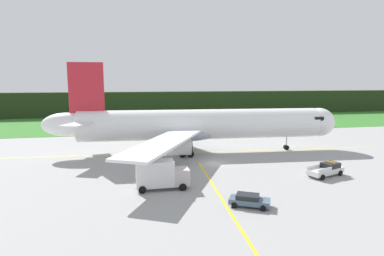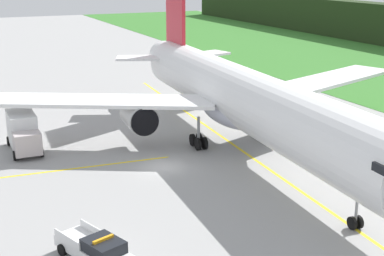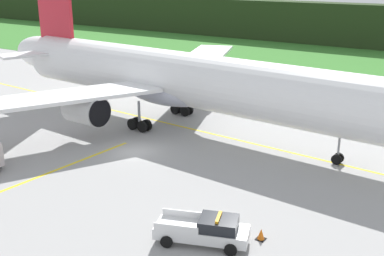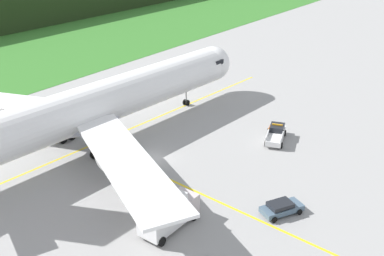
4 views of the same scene
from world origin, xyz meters
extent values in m
plane|color=#979695|center=(0.00, 0.00, 0.00)|extent=(320.00, 320.00, 0.00)
cube|color=#327228|center=(0.00, 54.12, 0.02)|extent=(320.00, 46.15, 0.04)
cube|color=#223217|center=(0.00, 74.84, 4.48)|extent=(288.00, 6.08, 8.96)
cube|color=yellow|center=(-0.12, 8.46, 0.00)|extent=(69.79, 4.65, 0.01)
cube|color=yellow|center=(-3.15, -14.29, 0.00)|extent=(2.26, 31.39, 0.01)
cylinder|color=white|center=(-0.12, 8.46, 5.23)|extent=(43.95, 8.17, 5.47)
ellipsoid|color=white|center=(22.77, 7.03, 5.23)|extent=(6.34, 5.83, 5.47)
ellipsoid|color=white|center=(-23.56, 9.92, 5.64)|extent=(8.98, 4.64, 4.10)
ellipsoid|color=#B3B6C7|center=(-2.30, 8.60, 3.73)|extent=(11.23, 6.41, 3.01)
cube|color=black|center=(21.48, 7.12, 6.19)|extent=(2.12, 5.29, 0.70)
cube|color=white|center=(-6.63, 21.75, 4.55)|extent=(12.71, 23.80, 0.35)
cylinder|color=#B7B7B7|center=(-4.64, 17.68, 3.13)|extent=(4.09, 3.13, 2.89)
cylinder|color=black|center=(-2.64, 17.55, 3.13)|extent=(0.29, 2.66, 2.66)
cube|color=white|center=(-8.23, -3.91, 4.55)|extent=(15.15, 23.19, 0.35)
cylinder|color=#B7B7B7|center=(-5.75, -0.12, 3.13)|extent=(4.09, 3.13, 2.89)
cylinder|color=black|center=(-3.75, -0.25, 3.13)|extent=(0.29, 2.66, 2.66)
cube|color=red|center=(-20.15, 9.71, 11.29)|extent=(5.95, 0.81, 9.94)
cube|color=white|center=(-20.41, 13.48, 6.19)|extent=(4.76, 7.64, 0.28)
cube|color=white|center=(-20.88, 6.00, 6.19)|extent=(5.48, 7.73, 0.28)
cylinder|color=gray|center=(16.45, 7.43, 1.70)|extent=(0.20, 0.20, 2.50)
cylinder|color=black|center=(16.46, 7.69, 0.45)|extent=(0.91, 0.28, 0.90)
cylinder|color=black|center=(16.43, 7.17, 0.45)|extent=(0.91, 0.28, 0.90)
cylinder|color=gray|center=(-3.08, 12.21, 1.85)|extent=(0.28, 0.28, 2.50)
cylinder|color=black|center=(-2.40, 11.81, 0.60)|extent=(1.22, 0.37, 1.20)
cylinder|color=black|center=(-2.36, 12.51, 0.60)|extent=(1.22, 0.37, 1.20)
cylinder|color=black|center=(-3.80, 11.90, 0.60)|extent=(1.22, 0.37, 1.20)
cylinder|color=black|center=(-3.76, 12.60, 0.60)|extent=(1.22, 0.37, 1.20)
cylinder|color=gray|center=(-3.52, 5.11, 1.85)|extent=(0.28, 0.28, 2.50)
cylinder|color=black|center=(-2.80, 5.42, 0.60)|extent=(1.22, 0.37, 1.20)
cylinder|color=black|center=(-2.84, 4.72, 0.60)|extent=(1.22, 0.37, 1.20)
cylinder|color=black|center=(-4.20, 5.51, 0.60)|extent=(1.22, 0.37, 1.20)
cylinder|color=black|center=(-4.24, 4.81, 0.60)|extent=(1.22, 0.37, 1.20)
cube|color=silver|center=(13.43, -9.64, 0.73)|extent=(6.03, 3.81, 0.70)
cube|color=black|center=(14.39, -9.28, 1.43)|extent=(2.76, 2.48, 0.70)
cube|color=silver|center=(11.82, -9.23, 1.31)|extent=(2.61, 1.04, 0.45)
cube|color=silver|center=(12.46, -10.98, 1.31)|extent=(2.61, 1.04, 0.45)
cube|color=orange|center=(14.39, -9.28, 1.86)|extent=(0.66, 1.36, 0.16)
cylinder|color=black|center=(14.90, -8.03, 0.38)|extent=(0.80, 0.49, 0.76)
cylinder|color=black|center=(15.59, -9.91, 0.38)|extent=(0.80, 0.49, 0.76)
cylinder|color=black|center=(11.26, -9.36, 0.38)|extent=(0.80, 0.49, 0.76)
cylinder|color=black|center=(11.95, -11.25, 0.38)|extent=(0.80, 0.49, 0.76)
cube|color=#BFB2B3|center=(-7.04, -10.45, 1.45)|extent=(1.90, 2.40, 2.00)
cube|color=silver|center=(-10.26, -10.46, 2.01)|extent=(4.54, 2.41, 3.12)
cylinder|color=#99999E|center=(-9.35, -10.46, 0.36)|extent=(0.77, 0.10, 1.04)
cylinder|color=#99999E|center=(-11.16, -10.46, 0.36)|extent=(0.77, 0.10, 1.04)
cylinder|color=black|center=(-7.04, -9.25, 0.45)|extent=(0.90, 0.26, 0.90)
cylinder|color=black|center=(-7.04, -11.65, 0.45)|extent=(0.90, 0.26, 0.90)
cylinder|color=black|center=(-11.84, -9.26, 0.45)|extent=(0.90, 0.26, 0.90)
cylinder|color=black|center=(-11.84, -11.66, 0.45)|extent=(0.90, 0.26, 0.90)
cube|color=#465C70|center=(-0.95, -17.86, 0.57)|extent=(4.58, 3.57, 0.55)
cube|color=black|center=(-1.14, -17.76, 1.08)|extent=(2.84, 2.52, 0.45)
cylinder|color=black|center=(0.79, -17.71, 0.30)|extent=(0.62, 0.44, 0.60)
cylinder|color=black|center=(-0.08, -19.37, 0.30)|extent=(0.62, 0.44, 0.60)
cylinder|color=black|center=(-1.83, -16.35, 0.30)|extent=(0.62, 0.44, 0.60)
cylinder|color=black|center=(-2.69, -18.01, 0.30)|extent=(0.62, 0.44, 0.60)
cube|color=black|center=(16.30, -7.31, 0.01)|extent=(0.58, 0.58, 0.03)
cone|color=orange|center=(16.30, -7.31, 0.38)|extent=(0.45, 0.45, 0.70)
camera|label=1|loc=(-13.29, -48.36, 13.15)|focal=30.07mm
camera|label=2|loc=(42.43, -16.33, 16.93)|focal=51.33mm
camera|label=3|loc=(27.15, -31.54, 15.95)|focal=45.11mm
camera|label=4|loc=(-36.97, -33.95, 26.66)|focal=43.64mm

